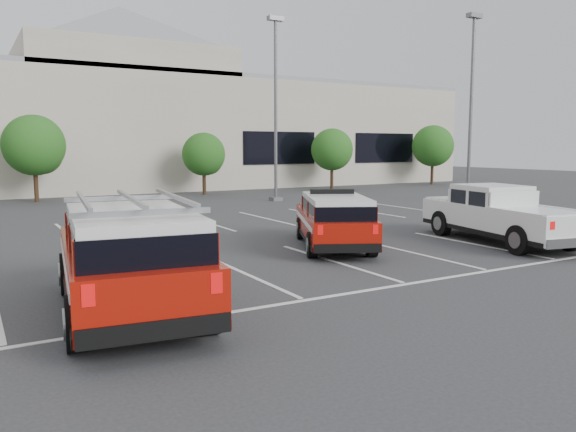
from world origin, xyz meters
The scene contains 12 objects.
ground centered at (0.00, 0.00, 0.00)m, with size 120.00×120.00×0.00m, color #2E2E31.
stall_markings centered at (0.00, 4.50, 0.01)m, with size 23.00×15.00×0.01m, color silver.
convention_building centered at (0.18, 31.86, 4.72)m, with size 60.00×16.99×13.20m.
tree_mid_left centered at (-4.91, 22.05, 3.04)m, with size 3.37×3.37×4.85m.
tree_mid_right centered at (5.09, 22.05, 2.50)m, with size 2.77×2.77×3.99m.
tree_right centered at (15.09, 22.05, 2.77)m, with size 3.07×3.07×4.42m.
tree_far_right centered at (25.09, 22.05, 3.04)m, with size 3.37×3.37×4.85m.
light_pole_mid centered at (7.00, 16.00, 5.19)m, with size 0.90×0.60×10.24m.
light_pole_right centered at (16.00, 10.00, 5.19)m, with size 0.90×0.60×10.24m.
fire_chief_suv centered at (1.19, 1.77, 0.72)m, with size 3.83×5.30×1.76m.
white_pickup centered at (6.40, -0.08, 0.73)m, with size 3.15×6.22×1.82m.
ladder_suv centered at (-5.94, -2.00, 0.88)m, with size 2.85×5.82×2.21m.
Camera 1 is at (-8.46, -12.15, 3.05)m, focal length 35.00 mm.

